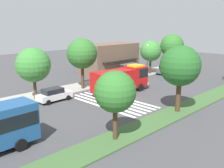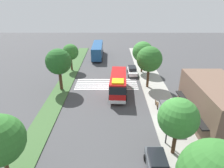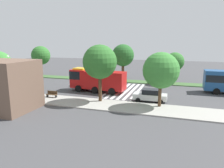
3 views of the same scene
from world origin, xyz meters
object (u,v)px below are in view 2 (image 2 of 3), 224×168
(street_lamp, at_px, (169,118))
(sidewalk_tree_east, at_px, (178,118))
(bus_stop_shelter, at_px, (164,111))
(fire_truck, at_px, (118,84))
(median_tree_far_west, at_px, (71,52))
(parked_car_west, at_px, (132,71))
(sidewalk_tree_west, at_px, (149,59))
(median_tree_west, at_px, (59,62))
(transit_bus, at_px, (98,50))
(parked_car_mid, at_px, (157,164))
(sidewalk_tree_far_west, at_px, (143,52))
(bench_near_shelter, at_px, (157,104))

(street_lamp, xyz_separation_m, sidewalk_tree_east, (1.51, 0.40, 0.96))
(street_lamp, bearing_deg, bus_stop_shelter, 170.42)
(fire_truck, distance_m, median_tree_far_west, 15.80)
(parked_car_west, distance_m, median_tree_far_west, 14.08)
(sidewalk_tree_west, bearing_deg, median_tree_far_west, -119.91)
(sidewalk_tree_east, bearing_deg, street_lamp, -165.18)
(fire_truck, height_order, median_tree_west, median_tree_west)
(fire_truck, height_order, parked_car_west, fire_truck)
(parked_car_west, xyz_separation_m, sidewalk_tree_east, (23.29, 2.20, 3.65))
(street_lamp, height_order, median_tree_west, median_tree_west)
(median_tree_west, bearing_deg, transit_bus, 166.18)
(fire_truck, distance_m, bus_stop_shelter, 10.21)
(fire_truck, height_order, parked_car_mid, fire_truck)
(transit_bus, distance_m, bus_stop_shelter, 32.89)
(fire_truck, distance_m, sidewalk_tree_west, 7.05)
(median_tree_far_west, bearing_deg, parked_car_mid, 25.49)
(parked_car_mid, relative_size, transit_bus, 0.37)
(transit_bus, distance_m, median_tree_west, 21.62)
(transit_bus, distance_m, street_lamp, 36.51)
(parked_car_mid, bearing_deg, bus_stop_shelter, 162.85)
(parked_car_mid, height_order, transit_bus, transit_bus)
(street_lamp, bearing_deg, median_tree_west, -133.17)
(sidewalk_tree_east, relative_size, median_tree_west, 0.87)
(sidewalk_tree_far_west, xyz_separation_m, median_tree_west, (8.90, -15.63, 0.65))
(parked_car_mid, relative_size, sidewalk_tree_west, 0.59)
(street_lamp, distance_m, median_tree_west, 20.95)
(parked_car_west, height_order, median_tree_far_west, median_tree_far_west)
(sidewalk_tree_east, bearing_deg, median_tree_far_west, -148.83)
(median_tree_far_west, bearing_deg, fire_truck, 40.52)
(bus_stop_shelter, bearing_deg, street_lamp, -9.58)
(transit_bus, distance_m, sidewalk_tree_far_west, 16.05)
(bus_stop_shelter, bearing_deg, median_tree_far_west, -141.97)
(bench_near_shelter, height_order, street_lamp, street_lamp)
(transit_bus, height_order, sidewalk_tree_east, sidewalk_tree_east)
(transit_bus, bearing_deg, fire_truck, -168.24)
(parked_car_mid, height_order, bench_near_shelter, parked_car_mid)
(transit_bus, bearing_deg, bus_stop_shelter, -161.66)
(fire_truck, xyz_separation_m, sidewalk_tree_east, (13.95, 5.47, 2.52))
(parked_car_mid, bearing_deg, street_lamp, 155.28)
(fire_truck, height_order, street_lamp, street_lamp)
(sidewalk_tree_far_west, height_order, median_tree_far_west, sidewalk_tree_far_west)
(bus_stop_shelter, height_order, bench_near_shelter, bus_stop_shelter)
(transit_bus, xyz_separation_m, sidewalk_tree_far_west, (11.87, 10.52, 2.49))
(transit_bus, bearing_deg, sidewalk_tree_west, -152.75)
(parked_car_west, bearing_deg, bench_near_shelter, 9.75)
(median_tree_west, bearing_deg, parked_car_mid, 36.53)
(fire_truck, relative_size, parked_car_west, 2.07)
(sidewalk_tree_far_west, bearing_deg, bench_near_shelter, 1.14)
(sidewalk_tree_west, xyz_separation_m, sidewalk_tree_east, (16.84, 0.00, -0.86))
(bus_stop_shelter, distance_m, street_lamp, 4.38)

